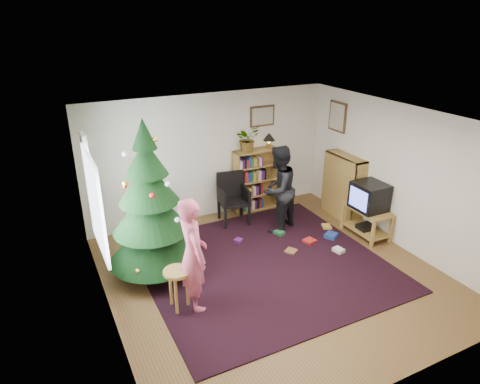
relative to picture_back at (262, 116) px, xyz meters
name	(u,v)px	position (x,y,z in m)	size (l,w,h in m)	color
floor	(273,274)	(-1.15, -2.48, -1.95)	(5.00, 5.00, 0.00)	brown
ceiling	(278,121)	(-1.15, -2.48, 0.55)	(5.00, 5.00, 0.00)	white
wall_back	(210,157)	(-1.15, 0.02, -0.70)	(5.00, 0.02, 2.50)	silver
wall_front	(402,295)	(-1.15, -4.97, -0.70)	(5.00, 0.02, 2.50)	silver
wall_left	(103,240)	(-3.65, -2.48, -0.70)	(0.02, 5.00, 2.50)	silver
wall_right	(399,177)	(1.35, -2.48, -0.70)	(0.02, 5.00, 2.50)	silver
rug	(264,265)	(-1.15, -2.17, -1.94)	(3.80, 3.60, 0.02)	black
window_pane	(95,204)	(-3.62, -1.88, -0.45)	(0.04, 1.20, 1.40)	silver
curtain	(90,186)	(-3.58, -1.18, -0.45)	(0.06, 0.35, 1.60)	white
picture_back	(262,116)	(0.00, 0.00, 0.00)	(0.55, 0.03, 0.42)	#4C3319
picture_right	(338,117)	(1.33, -0.73, 0.00)	(0.03, 0.50, 0.60)	#4C3319
christmas_tree	(151,214)	(-2.82, -1.60, -0.89)	(1.40, 1.40, 2.54)	#3F2816
bookshelf_back	(256,179)	(-0.21, -0.14, -1.29)	(0.95, 0.30, 1.30)	#A57F3B
bookshelf_right	(343,186)	(1.19, -1.26, -1.29)	(0.30, 0.95, 1.30)	#A57F3B
tv_stand	(367,220)	(1.07, -2.12, -1.63)	(0.49, 0.88, 0.55)	#A57F3B
crt_tv	(369,196)	(1.07, -2.12, -1.15)	(0.53, 0.57, 0.50)	black
armchair	(231,195)	(-0.90, -0.41, -1.41)	(0.62, 0.63, 0.99)	black
stool	(177,279)	(-2.77, -2.62, -1.46)	(0.38, 0.38, 0.63)	#A57F3B
person_standing	(193,255)	(-2.54, -2.65, -1.11)	(0.61, 0.40, 1.67)	#C54F6A
person_by_chair	(278,189)	(-0.30, -1.18, -1.11)	(0.81, 0.63, 1.67)	black
potted_plant	(247,139)	(-0.41, -0.14, -0.39)	(0.47, 0.41, 0.53)	gray
table_lamp	(269,138)	(0.09, -0.14, -0.43)	(0.25, 0.25, 0.33)	#A57F33
floor_clutter	(302,240)	(-0.13, -1.80, -1.91)	(1.99, 1.28, 0.08)	#A51E19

